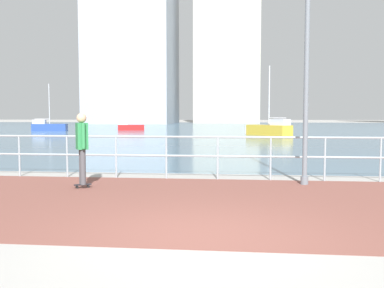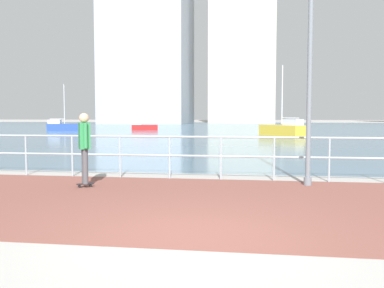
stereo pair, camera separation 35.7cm
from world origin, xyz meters
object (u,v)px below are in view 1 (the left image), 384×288
Objects in this scene: sailboat_white at (48,127)px; sailboat_blue at (130,127)px; lamppost at (301,59)px; skateboarder at (82,143)px; sailboat_ivory at (270,129)px.

sailboat_blue is at bearing 19.18° from sailboat_white.
lamppost is 38.55m from sailboat_blue.
skateboarder is 0.30× the size of sailboat_ivory.
skateboarder is (-5.20, -1.16, -2.05)m from lamppost.
lamppost reaches higher than sailboat_blue.
sailboat_white reaches higher than skateboarder.
sailboat_ivory reaches higher than sailboat_white.
sailboat_ivory is at bearing -18.97° from sailboat_white.
lamppost is at bearing -93.07° from sailboat_ivory.
sailboat_blue is (-13.56, 35.98, -2.73)m from lamppost.
sailboat_ivory is (1.34, 25.05, -2.56)m from lamppost.
sailboat_blue is (8.40, 2.92, -0.09)m from sailboat_white.
sailboat_white reaches higher than sailboat_blue.
sailboat_blue is at bearing 102.69° from skateboarder.
sailboat_blue is 18.48m from sailboat_ivory.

